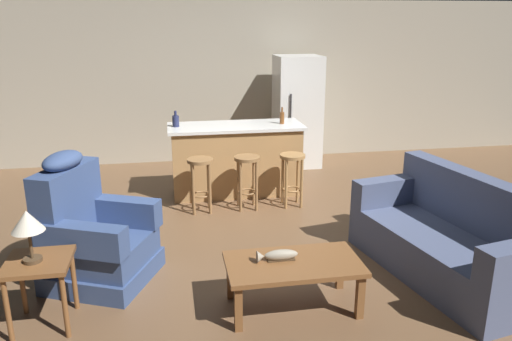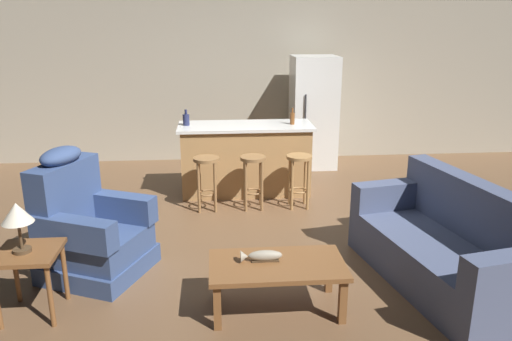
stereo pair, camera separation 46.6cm
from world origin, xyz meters
The scene contains 15 objects.
ground_plane centered at (0.00, 0.00, 0.00)m, with size 12.00×12.00×0.00m.
back_wall centered at (0.00, 3.12, 1.30)m, with size 12.00×0.05×2.60m.
coffee_table centered at (0.07, -1.59, 0.36)m, with size 1.10×0.60×0.42m.
fish_figurine centered at (-0.06, -1.54, 0.46)m, with size 0.34×0.10×0.10m.
couch centered at (1.64, -1.28, 0.34)m, with size 1.19×2.03×0.94m.
recliner_near_lamp centered at (-1.61, -0.80, 0.42)m, with size 1.11×1.11×1.20m.
end_table centered at (-1.91, -1.48, 0.46)m, with size 0.48×0.48×0.56m.
table_lamp centered at (-1.94, -1.50, 0.87)m, with size 0.24×0.24×0.41m.
kitchen_island centered at (0.00, 1.35, 0.48)m, with size 1.80×0.70×0.95m.
bar_stool_left centered at (-0.52, 0.72, 0.47)m, with size 0.32×0.32×0.68m.
bar_stool_middle centered at (0.05, 0.72, 0.47)m, with size 0.32×0.32×0.68m.
bar_stool_right centered at (0.63, 0.72, 0.47)m, with size 0.32×0.32×0.68m.
refrigerator centered at (1.16, 2.55, 0.88)m, with size 0.70×0.69×1.76m.
bottle_tall_green centered at (0.63, 1.32, 1.03)m, with size 0.06×0.06×0.22m.
bottle_short_amber centered at (-0.79, 1.38, 1.03)m, with size 0.09×0.09×0.21m.
Camera 2 is at (-0.41, -5.19, 2.31)m, focal length 35.00 mm.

